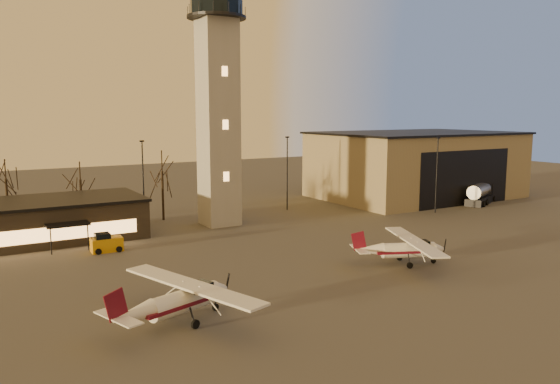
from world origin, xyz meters
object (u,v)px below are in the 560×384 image
hangar (416,164)px  cessna_front (410,252)px  control_tower (218,87)px  terminal (16,222)px  cessna_rear (187,303)px  service_cart (106,244)px  fuel_truck (481,195)px

hangar → cessna_front: 40.81m
control_tower → terminal: control_tower is taller
control_tower → cessna_rear: (-14.70, -27.13, -15.15)m
terminal → cessna_front: bearing=-42.4°
control_tower → terminal: size_ratio=1.28×
hangar → cessna_front: size_ratio=2.77×
terminal → hangar: bearing=2.0°
cessna_rear → service_cart: cessna_rear is taller
terminal → control_tower: bearing=-5.1°
hangar → terminal: (-57.99, -2.00, -3.00)m
control_tower → cessna_front: size_ratio=2.95×
control_tower → cessna_rear: 34.37m
cessna_front → control_tower: bearing=129.5°
hangar → cessna_front: bearing=-135.1°
hangar → fuel_truck: 11.29m
cessna_front → fuel_truck: (32.27, 18.65, 0.13)m
fuel_truck → hangar: bearing=84.9°
control_tower → hangar: control_tower is taller
hangar → terminal: size_ratio=1.20×
cessna_front → service_cart: bearing=163.6°
control_tower → service_cart: bearing=-157.1°
cessna_front → cessna_rear: 22.06m
cessna_rear → terminal: bearing=86.3°
cessna_front → fuel_truck: 37.28m
cessna_front → fuel_truck: bearing=53.3°
cessna_rear → control_tower: bearing=43.8°
cessna_rear → service_cart: (-0.24, 20.81, -0.47)m
terminal → cessna_rear: (7.29, -29.11, -0.98)m
fuel_truck → cessna_front: bearing=-174.3°
cessna_rear → service_cart: size_ratio=4.19×
control_tower → terminal: (-21.99, 1.98, -14.17)m
hangar → cessna_rear: (-50.70, -31.11, -3.98)m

